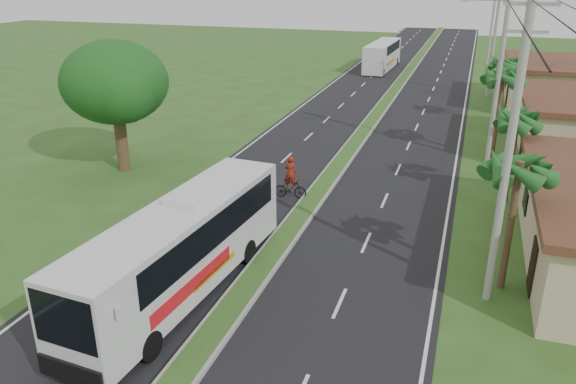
% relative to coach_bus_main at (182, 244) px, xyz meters
% --- Properties ---
extents(ground, '(180.00, 180.00, 0.00)m').
position_rel_coach_bus_main_xyz_m(ground, '(2.09, 1.09, -2.02)').
color(ground, '#314E1C').
rests_on(ground, ground).
extents(road_asphalt, '(14.00, 160.00, 0.02)m').
position_rel_coach_bus_main_xyz_m(road_asphalt, '(2.09, 21.09, -2.01)').
color(road_asphalt, black).
rests_on(road_asphalt, ground).
extents(median_strip, '(1.20, 160.00, 0.18)m').
position_rel_coach_bus_main_xyz_m(median_strip, '(2.09, 21.09, -1.92)').
color(median_strip, gray).
rests_on(median_strip, ground).
extents(lane_edge_left, '(0.12, 160.00, 0.01)m').
position_rel_coach_bus_main_xyz_m(lane_edge_left, '(-4.61, 21.09, -2.02)').
color(lane_edge_left, silver).
rests_on(lane_edge_left, ground).
extents(lane_edge_right, '(0.12, 160.00, 0.01)m').
position_rel_coach_bus_main_xyz_m(lane_edge_right, '(8.79, 21.09, -2.02)').
color(lane_edge_right, silver).
rests_on(lane_edge_right, ground).
extents(shop_far, '(8.60, 11.60, 3.82)m').
position_rel_coach_bus_main_xyz_m(shop_far, '(16.09, 37.09, -0.09)').
color(shop_far, tan).
rests_on(shop_far, ground).
extents(palm_verge_a, '(2.40, 2.40, 5.45)m').
position_rel_coach_bus_main_xyz_m(palm_verge_a, '(11.09, 4.09, 2.72)').
color(palm_verge_a, '#473321').
rests_on(palm_verge_a, ground).
extents(palm_verge_b, '(2.40, 2.40, 5.05)m').
position_rel_coach_bus_main_xyz_m(palm_verge_b, '(11.49, 13.09, 2.34)').
color(palm_verge_b, '#473321').
rests_on(palm_verge_b, ground).
extents(palm_verge_c, '(2.40, 2.40, 5.85)m').
position_rel_coach_bus_main_xyz_m(palm_verge_c, '(10.89, 20.09, 3.10)').
color(palm_verge_c, '#473321').
rests_on(palm_verge_c, ground).
extents(palm_verge_d, '(2.40, 2.40, 5.25)m').
position_rel_coach_bus_main_xyz_m(palm_verge_d, '(11.39, 29.09, 2.53)').
color(palm_verge_d, '#473321').
rests_on(palm_verge_d, ground).
extents(shade_tree, '(6.30, 6.00, 7.54)m').
position_rel_coach_bus_main_xyz_m(shade_tree, '(-10.02, 11.11, 3.01)').
color(shade_tree, '#473321').
rests_on(shade_tree, ground).
extents(utility_pole_a, '(1.60, 0.28, 11.00)m').
position_rel_coach_bus_main_xyz_m(utility_pole_a, '(10.59, 3.09, 3.65)').
color(utility_pole_a, gray).
rests_on(utility_pole_a, ground).
extents(utility_pole_b, '(3.20, 0.28, 12.00)m').
position_rel_coach_bus_main_xyz_m(utility_pole_b, '(10.56, 19.09, 4.24)').
color(utility_pole_b, gray).
rests_on(utility_pole_b, ground).
extents(utility_pole_c, '(1.60, 0.28, 11.00)m').
position_rel_coach_bus_main_xyz_m(utility_pole_c, '(10.59, 39.09, 3.65)').
color(utility_pole_c, gray).
rests_on(utility_pole_c, ground).
extents(utility_pole_d, '(1.60, 0.28, 10.50)m').
position_rel_coach_bus_main_xyz_m(utility_pole_d, '(10.59, 59.09, 3.40)').
color(utility_pole_d, gray).
rests_on(utility_pole_d, ground).
extents(coach_bus_main, '(3.28, 11.51, 3.67)m').
position_rel_coach_bus_main_xyz_m(coach_bus_main, '(0.00, 0.00, 0.00)').
color(coach_bus_main, silver).
rests_on(coach_bus_main, ground).
extents(coach_bus_far, '(2.71, 10.74, 3.11)m').
position_rel_coach_bus_main_xyz_m(coach_bus_far, '(-1.16, 50.84, -0.26)').
color(coach_bus_far, silver).
rests_on(coach_bus_far, ground).
extents(motorcyclist, '(1.73, 0.62, 2.28)m').
position_rel_coach_bus_main_xyz_m(motorcyclist, '(0.86, 9.94, -1.19)').
color(motorcyclist, black).
rests_on(motorcyclist, ground).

